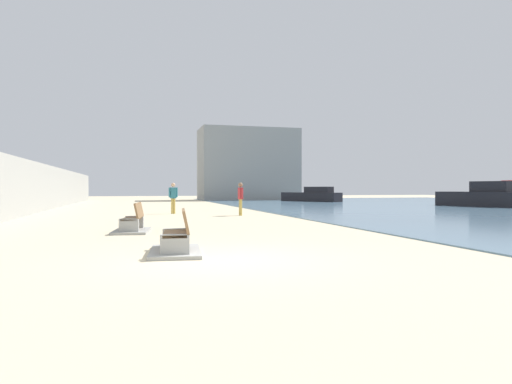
{
  "coord_description": "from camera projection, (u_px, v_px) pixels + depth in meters",
  "views": [
    {
      "loc": [
        -1.67,
        -9.12,
        1.45
      ],
      "look_at": [
        3.7,
        10.9,
        1.28
      ],
      "focal_mm": 31.91,
      "sensor_mm": 36.0,
      "label": 1
    }
  ],
  "objects": [
    {
      "name": "ground_plane",
      "position": [
        164.0,
        213.0,
        26.64
      ],
      "size": [
        120.0,
        120.0,
        0.0
      ],
      "primitive_type": "plane",
      "color": "beige"
    },
    {
      "name": "seawall",
      "position": [
        23.0,
        188.0,
        24.69
      ],
      "size": [
        0.8,
        64.0,
        2.98
      ],
      "primitive_type": "cube",
      "color": "#9E9E99",
      "rests_on": "ground"
    },
    {
      "name": "harbor_building",
      "position": [
        248.0,
        165.0,
        56.78
      ],
      "size": [
        12.0,
        6.0,
        8.81
      ],
      "primitive_type": "cube",
      "color": "gray",
      "rests_on": "ground"
    },
    {
      "name": "boat_mid_bay",
      "position": [
        511.0,
        194.0,
        48.04
      ],
      "size": [
        2.83,
        4.73,
        2.25
      ],
      "color": "red",
      "rests_on": "water_bay"
    },
    {
      "name": "boat_outer",
      "position": [
        482.0,
        197.0,
        35.19
      ],
      "size": [
        4.0,
        6.76,
        1.95
      ],
      "color": "black",
      "rests_on": "water_bay"
    },
    {
      "name": "bench_far",
      "position": [
        133.0,
        225.0,
        15.08
      ],
      "size": [
        1.35,
        2.22,
        0.98
      ],
      "color": "#9E9E99",
      "rests_on": "ground"
    },
    {
      "name": "person_standing",
      "position": [
        173.0,
        196.0,
        25.9
      ],
      "size": [
        0.52,
        0.25,
        1.77
      ],
      "color": "gold",
      "rests_on": "ground"
    },
    {
      "name": "water_bay",
      "position": [
        501.0,
        208.0,
        32.86
      ],
      "size": [
        36.0,
        68.0,
        0.04
      ],
      "primitive_type": "cube",
      "color": "slate",
      "rests_on": "ground"
    },
    {
      "name": "person_walking",
      "position": [
        241.0,
        196.0,
        24.17
      ],
      "size": [
        0.24,
        0.52,
        1.76
      ],
      "color": "gold",
      "rests_on": "ground"
    },
    {
      "name": "bench_near",
      "position": [
        177.0,
        243.0,
        10.14
      ],
      "size": [
        1.3,
        2.2,
        0.98
      ],
      "color": "#9E9E99",
      "rests_on": "ground"
    },
    {
      "name": "boat_far_right",
      "position": [
        312.0,
        196.0,
        49.03
      ],
      "size": [
        4.94,
        7.01,
        1.58
      ],
      "color": "black",
      "rests_on": "water_bay"
    }
  ]
}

